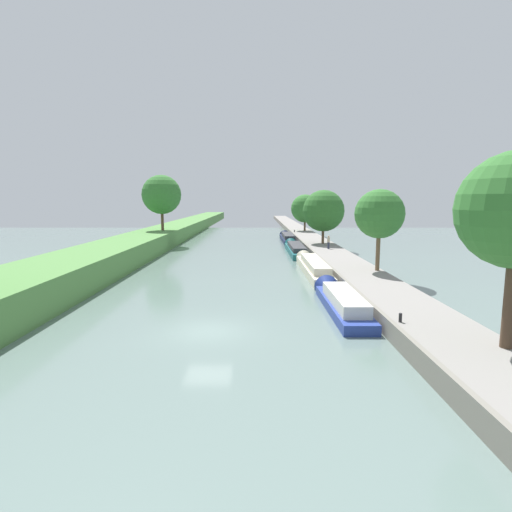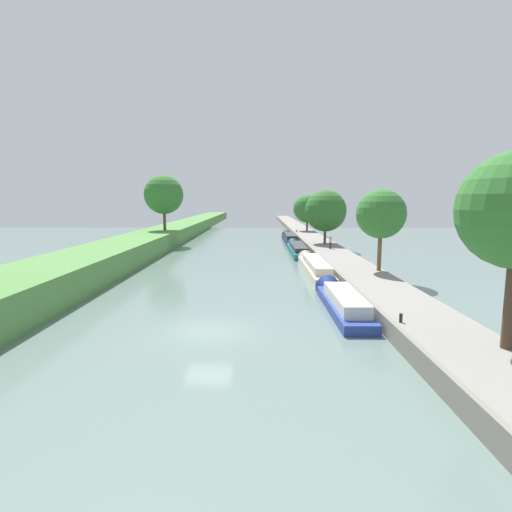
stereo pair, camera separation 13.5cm
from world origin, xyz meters
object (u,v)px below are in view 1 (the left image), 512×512
narrowboat_blue (342,300)px  narrowboat_cream (314,267)px  narrowboat_teal (297,249)px  narrowboat_navy (289,238)px  mooring_bollard_near (402,318)px  mooring_bollard_far (296,231)px  person_walking (330,242)px

narrowboat_blue → narrowboat_cream: narrowboat_cream is taller
narrowboat_teal → narrowboat_navy: 15.32m
mooring_bollard_near → mooring_bollard_far: size_ratio=1.00×
person_walking → mooring_bollard_far: size_ratio=3.69×
person_walking → mooring_bollard_near: person_walking is taller
narrowboat_cream → person_walking: 11.67m
narrowboat_cream → person_walking: (3.49, 11.07, 1.25)m
mooring_bollard_far → mooring_bollard_near: bearing=-90.0°
narrowboat_teal → mooring_bollard_near: size_ratio=31.65×
person_walking → narrowboat_navy: bearing=100.7°
mooring_bollard_far → narrowboat_blue: bearing=-92.0°
narrowboat_navy → narrowboat_teal: bearing=-90.6°
narrowboat_cream → narrowboat_blue: bearing=-90.0°
narrowboat_blue → mooring_bollard_far: mooring_bollard_far is taller
narrowboat_navy → mooring_bollard_far: 6.77m
narrowboat_cream → mooring_bollard_far: (1.69, 36.49, 0.60)m
mooring_bollard_far → person_walking: bearing=-86.0°
narrowboat_blue → narrowboat_teal: (-0.25, 27.48, 0.00)m
narrowboat_blue → narrowboat_teal: size_ratio=0.75×
person_walking → mooring_bollard_near: size_ratio=3.69×
narrowboat_blue → mooring_bollard_far: size_ratio=23.78×
narrowboat_navy → mooring_bollard_far: bearing=74.5°
narrowboat_teal → mooring_bollard_near: 33.59m
narrowboat_blue → person_walking: 24.16m
narrowboat_teal → mooring_bollard_far: (1.95, 21.81, 0.67)m
narrowboat_cream → narrowboat_teal: narrowboat_cream is taller
narrowboat_teal → narrowboat_cream: bearing=-89.0°
person_walking → mooring_bollard_near: 29.97m
narrowboat_teal → person_walking: 5.37m
narrowboat_cream → mooring_bollard_far: narrowboat_cream is taller
narrowboat_navy → mooring_bollard_far: (1.80, 6.49, 0.64)m
narrowboat_navy → narrowboat_cream: bearing=-89.8°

